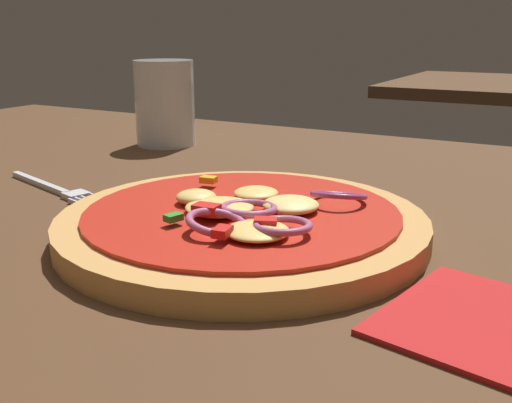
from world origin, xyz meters
name	(u,v)px	position (x,y,z in m)	size (l,w,h in m)	color
dining_table	(210,241)	(0.00, 0.00, 0.01)	(1.34, 0.85, 0.03)	#4C301C
pizza	(243,222)	(0.04, -0.01, 0.04)	(0.26, 0.26, 0.03)	tan
fork	(58,191)	(-0.16, 0.00, 0.03)	(0.16, 0.06, 0.01)	silver
beer_glass	(165,107)	(-0.22, 0.23, 0.08)	(0.07, 0.07, 0.10)	silver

